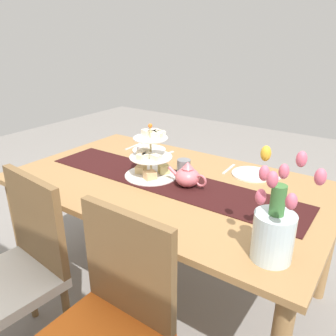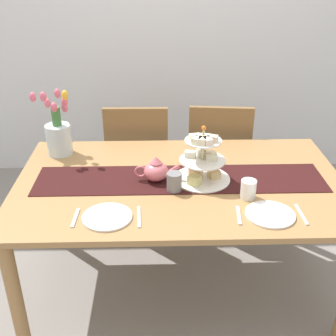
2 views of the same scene
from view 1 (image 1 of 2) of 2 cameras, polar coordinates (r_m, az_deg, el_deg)
ground_plane at (r=2.26m, az=-0.06°, el=-19.33°), size 8.00×8.00×0.00m
dining_table at (r=1.90m, az=-0.06°, el=-4.62°), size 1.74×1.05×0.73m
chair_left at (r=1.38m, az=-10.02°, el=-24.34°), size 0.43×0.43×0.91m
chair_right at (r=1.74m, az=-24.10°, el=-14.82°), size 0.46×0.46×0.91m
table_runner at (r=1.85m, az=-0.18°, el=-2.20°), size 1.53×0.32×0.00m
tiered_cake_stand at (r=1.88m, az=-2.91°, el=1.62°), size 0.30×0.30×0.30m
teapot at (r=1.77m, az=3.35°, el=-1.41°), size 0.24×0.13×0.14m
tulip_vase at (r=1.25m, az=17.58°, el=-9.63°), size 0.23×0.19×0.40m
dinner_plate_left at (r=1.99m, az=14.05°, el=-1.01°), size 0.23×0.23×0.01m
fork_left at (r=1.95m, az=17.99°, el=-2.00°), size 0.02×0.15×0.01m
knife_left at (r=2.04m, az=10.28°, el=-0.17°), size 0.02×0.17×0.01m
dinner_plate_right at (r=2.33m, az=-3.23°, el=3.07°), size 0.23×0.23×0.01m
fork_right at (r=2.25m, az=-0.31°, el=2.34°), size 0.03×0.15×0.01m
knife_right at (r=2.42m, az=-5.94°, el=3.65°), size 0.02×0.17×0.01m
mug_grey at (r=1.90m, az=2.69°, el=0.07°), size 0.08×0.08×0.09m
mug_white_text at (r=2.16m, az=-4.31°, el=2.64°), size 0.08×0.08×0.09m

